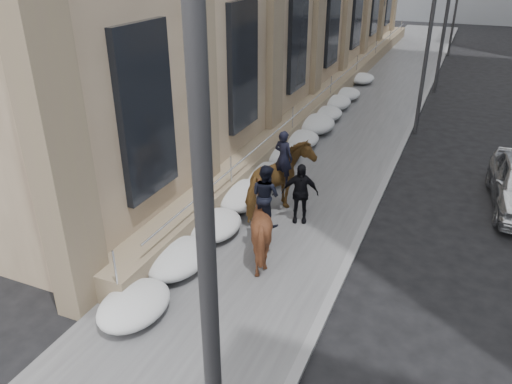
# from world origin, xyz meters

# --- Properties ---
(ground) EXTENTS (140.00, 140.00, 0.00)m
(ground) POSITION_xyz_m (0.00, 0.00, 0.00)
(ground) COLOR black
(ground) RESTS_ON ground
(sidewalk) EXTENTS (5.00, 80.00, 0.12)m
(sidewalk) POSITION_xyz_m (0.00, 10.00, 0.06)
(sidewalk) COLOR #48494B
(sidewalk) RESTS_ON ground
(curb) EXTENTS (0.24, 80.00, 0.12)m
(curb) POSITION_xyz_m (2.62, 10.00, 0.06)
(curb) COLOR slate
(curb) RESTS_ON ground
(streetlight_near) EXTENTS (1.71, 0.24, 8.00)m
(streetlight_near) POSITION_xyz_m (2.74, -6.00, 4.58)
(streetlight_near) COLOR #2D2D30
(streetlight_near) RESTS_ON ground
(streetlight_mid) EXTENTS (1.71, 0.24, 8.00)m
(streetlight_mid) POSITION_xyz_m (2.74, 14.00, 4.58)
(streetlight_mid) COLOR #2D2D30
(streetlight_mid) RESTS_ON ground
(traffic_signal) EXTENTS (4.10, 0.22, 6.00)m
(traffic_signal) POSITION_xyz_m (2.07, 22.00, 4.00)
(traffic_signal) COLOR #2D2D30
(traffic_signal) RESTS_ON ground
(snow_bank) EXTENTS (1.70, 18.10, 0.76)m
(snow_bank) POSITION_xyz_m (-1.42, 8.11, 0.47)
(snow_bank) COLOR silver
(snow_bank) RESTS_ON sidewalk
(mounted_horse_left) EXTENTS (1.78, 2.85, 2.77)m
(mounted_horse_left) POSITION_xyz_m (-0.09, 3.93, 1.29)
(mounted_horse_left) COLOR brown
(mounted_horse_left) RESTS_ON sidewalk
(mounted_horse_right) EXTENTS (2.12, 2.23, 2.65)m
(mounted_horse_right) POSITION_xyz_m (0.32, 1.52, 1.22)
(mounted_horse_right) COLOR #3E2011
(mounted_horse_right) RESTS_ON sidewalk
(pedestrian) EXTENTS (1.22, 0.79, 1.92)m
(pedestrian) POSITION_xyz_m (0.65, 3.77, 1.08)
(pedestrian) COLOR black
(pedestrian) RESTS_ON sidewalk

